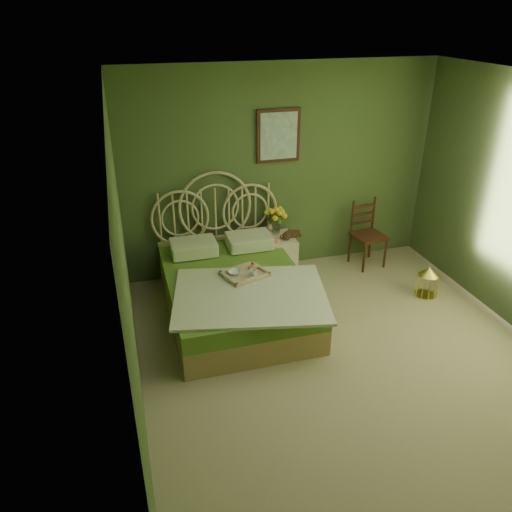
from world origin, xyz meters
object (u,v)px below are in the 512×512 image
object	(u,v)px
bed	(234,289)
chair	(367,229)
nightstand	(275,250)
birdcage	(427,282)

from	to	relation	value
bed	chair	xyz separation A→B (m)	(1.99, 0.73, 0.19)
bed	nightstand	xyz separation A→B (m)	(0.72, 0.75, 0.05)
birdcage	chair	bearing A→B (deg)	107.87
chair	nightstand	bearing A→B (deg)	170.84
nightstand	birdcage	world-z (taller)	nightstand
birdcage	bed	bearing A→B (deg)	173.32
chair	birdcage	size ratio (longest dim) A/B	2.35
nightstand	birdcage	distance (m)	1.91
nightstand	birdcage	size ratio (longest dim) A/B	2.53
bed	birdcage	world-z (taller)	bed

